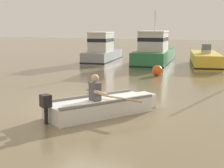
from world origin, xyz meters
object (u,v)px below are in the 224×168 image
object	(u,v)px
moored_boat_green	(154,52)
moored_boat_yellow	(205,60)
rowboat_with_person	(102,106)
moored_boat_grey	(102,51)
mooring_buoy	(157,70)

from	to	relation	value
moored_boat_green	moored_boat_yellow	world-z (taller)	moored_boat_green
rowboat_with_person	moored_boat_grey	size ratio (longest dim) A/B	0.62
moored_boat_green	moored_boat_yellow	distance (m)	3.34
moored_boat_yellow	moored_boat_grey	bearing A→B (deg)	-179.21
moored_boat_green	mooring_buoy	bearing A→B (deg)	-73.78
rowboat_with_person	moored_boat_yellow	bearing A→B (deg)	83.80
rowboat_with_person	moored_boat_grey	world-z (taller)	moored_boat_grey
rowboat_with_person	mooring_buoy	distance (m)	8.16
rowboat_with_person	moored_boat_yellow	xyz separation A→B (m)	(1.46, 13.45, 0.17)
moored_boat_green	mooring_buoy	world-z (taller)	moored_boat_green
moored_boat_grey	moored_boat_green	xyz separation A→B (m)	(3.91, -0.19, 0.05)
moored_boat_green	mooring_buoy	size ratio (longest dim) A/B	11.87
moored_boat_grey	moored_boat_yellow	world-z (taller)	moored_boat_grey
moored_boat_yellow	moored_boat_green	bearing A→B (deg)	-174.91
rowboat_with_person	moored_boat_green	world-z (taller)	moored_boat_green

